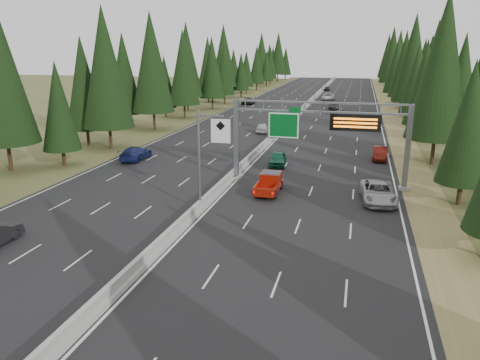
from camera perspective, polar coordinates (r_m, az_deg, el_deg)
name	(u,v)px	position (r m, az deg, el deg)	size (l,w,h in m)	color
road	(295,117)	(90.05, 6.72, 7.61)	(32.00, 260.00, 0.08)	black
shoulder_right	(393,121)	(89.48, 18.16, 6.88)	(3.60, 260.00, 0.06)	olive
shoulder_left	(206,114)	(94.05, -4.19, 8.01)	(3.60, 260.00, 0.06)	#484F24
median_barrier	(295,115)	(90.00, 6.73, 7.84)	(0.70, 260.00, 0.85)	gray
sign_gantry	(326,131)	(43.98, 10.43, 5.94)	(16.75, 0.98, 7.80)	slate
hov_sign_pole	(206,154)	(36.05, -4.16, 3.17)	(2.80, 0.50, 8.00)	slate
tree_row_right	(429,69)	(81.87, 22.03, 12.39)	(11.31, 244.03, 18.94)	black
tree_row_left	(161,68)	(84.14, -9.62, 13.27)	(12.01, 241.64, 18.90)	black
silver_minivan	(378,192)	(40.98, 16.49, -1.44)	(2.72, 5.91, 1.64)	#A5A6AA
red_pickup	(270,182)	(42.12, 3.68, -0.19)	(1.86, 5.21, 1.70)	black
car_ahead_green	(278,159)	(51.86, 4.61, 2.61)	(1.78, 4.42, 1.51)	#13573C
car_ahead_dkred	(381,153)	(56.75, 16.76, 3.13)	(1.59, 4.55, 1.50)	#53110B
car_ahead_dkgrey	(334,106)	(102.95, 11.34, 8.86)	(2.13, 5.24, 1.52)	black
car_ahead_white	(328,97)	(122.02, 10.69, 9.95)	(2.75, 5.96, 1.65)	silver
car_ahead_far	(327,88)	(150.56, 10.55, 10.92)	(1.52, 3.79, 1.29)	black
car_onc_blue	(136,153)	(55.66, -12.61, 3.21)	(2.18, 5.36, 1.56)	navy
car_onc_white	(263,128)	(72.54, 2.78, 6.39)	(1.77, 4.40, 1.50)	#B8B8B8
car_onc_far	(249,101)	(111.05, 1.05, 9.64)	(2.55, 5.54, 1.54)	black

